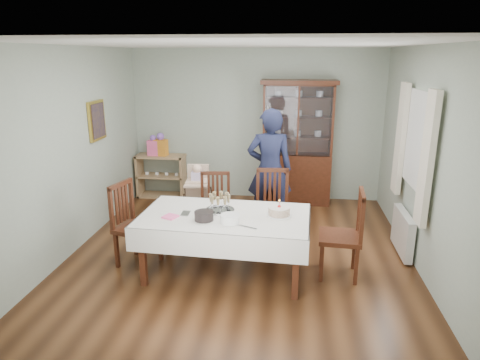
% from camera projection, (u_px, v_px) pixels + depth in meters
% --- Properties ---
extents(floor, '(5.00, 5.00, 0.00)m').
position_uv_depth(floor, '(240.00, 254.00, 5.75)').
color(floor, '#593319').
rests_on(floor, ground).
extents(room_shell, '(5.00, 5.00, 5.00)m').
position_uv_depth(room_shell, '(244.00, 122.00, 5.78)').
color(room_shell, '#9EAA99').
rests_on(room_shell, floor).
extents(dining_table, '(2.05, 1.25, 0.76)m').
position_uv_depth(dining_table, '(225.00, 244.00, 5.16)').
color(dining_table, '#4A1F12').
rests_on(dining_table, floor).
extents(china_cabinet, '(1.30, 0.48, 2.18)m').
position_uv_depth(china_cabinet, '(297.00, 141.00, 7.51)').
color(china_cabinet, '#4A1F12').
rests_on(china_cabinet, floor).
extents(sideboard, '(0.90, 0.38, 0.80)m').
position_uv_depth(sideboard, '(161.00, 176.00, 8.01)').
color(sideboard, tan).
rests_on(sideboard, floor).
extents(picture_frame, '(0.04, 0.48, 0.58)m').
position_uv_depth(picture_frame, '(97.00, 120.00, 6.30)').
color(picture_frame, gold).
rests_on(picture_frame, room_shell).
extents(window, '(0.04, 1.02, 1.22)m').
position_uv_depth(window, '(418.00, 140.00, 5.35)').
color(window, white).
rests_on(window, room_shell).
extents(curtain_left, '(0.07, 0.30, 1.55)m').
position_uv_depth(curtain_left, '(427.00, 160.00, 4.80)').
color(curtain_left, silver).
rests_on(curtain_left, room_shell).
extents(curtain_right, '(0.07, 0.30, 1.55)m').
position_uv_depth(curtain_right, '(401.00, 139.00, 5.98)').
color(curtain_right, silver).
rests_on(curtain_right, room_shell).
extents(radiator, '(0.10, 0.80, 0.55)m').
position_uv_depth(radiator, '(403.00, 232.00, 5.71)').
color(radiator, white).
rests_on(radiator, floor).
extents(chair_far_left, '(0.49, 0.49, 0.98)m').
position_uv_depth(chair_far_left, '(215.00, 221.00, 6.11)').
color(chair_far_left, '#4A1F12').
rests_on(chair_far_left, floor).
extents(chair_far_right, '(0.51, 0.51, 1.06)m').
position_uv_depth(chair_far_right, '(272.00, 223.00, 5.98)').
color(chair_far_right, '#4A1F12').
rests_on(chair_far_right, floor).
extents(chair_end_left, '(0.58, 0.58, 1.06)m').
position_uv_depth(chair_end_left, '(137.00, 240.00, 5.43)').
color(chair_end_left, '#4A1F12').
rests_on(chair_end_left, floor).
extents(chair_end_right, '(0.52, 0.52, 1.07)m').
position_uv_depth(chair_end_right, '(341.00, 251.00, 5.13)').
color(chair_end_right, '#4A1F12').
rests_on(chair_end_right, floor).
extents(woman, '(0.71, 0.51, 1.85)m').
position_uv_depth(woman, '(270.00, 170.00, 6.40)').
color(woman, '#161A32').
rests_on(woman, floor).
extents(high_chair, '(0.48, 0.48, 1.00)m').
position_uv_depth(high_chair, '(198.00, 202.00, 6.61)').
color(high_chair, black).
rests_on(high_chair, floor).
extents(champagne_tray, '(0.36, 0.36, 0.22)m').
position_uv_depth(champagne_tray, '(220.00, 206.00, 5.17)').
color(champagne_tray, silver).
rests_on(champagne_tray, dining_table).
extents(birthday_cake, '(0.29, 0.29, 0.20)m').
position_uv_depth(birthday_cake, '(279.00, 212.00, 5.01)').
color(birthday_cake, white).
rests_on(birthday_cake, dining_table).
extents(plate_stack_dark, '(0.29, 0.29, 0.10)m').
position_uv_depth(plate_stack_dark, '(204.00, 216.00, 4.88)').
color(plate_stack_dark, black).
rests_on(plate_stack_dark, dining_table).
extents(plate_stack_white, '(0.29, 0.29, 0.09)m').
position_uv_depth(plate_stack_white, '(230.00, 219.00, 4.81)').
color(plate_stack_white, white).
rests_on(plate_stack_white, dining_table).
extents(napkin_stack, '(0.20, 0.20, 0.02)m').
position_uv_depth(napkin_stack, '(170.00, 217.00, 4.97)').
color(napkin_stack, '#FF5D99').
rests_on(napkin_stack, dining_table).
extents(cutlery, '(0.13, 0.18, 0.01)m').
position_uv_depth(cutlery, '(182.00, 213.00, 5.09)').
color(cutlery, silver).
rests_on(cutlery, dining_table).
extents(cake_knife, '(0.25, 0.13, 0.01)m').
position_uv_depth(cake_knife, '(246.00, 227.00, 4.70)').
color(cake_knife, silver).
rests_on(cake_knife, dining_table).
extents(gift_bag_pink, '(0.21, 0.14, 0.38)m').
position_uv_depth(gift_bag_pink, '(153.00, 146.00, 7.84)').
color(gift_bag_pink, '#FF5D99').
rests_on(gift_bag_pink, sideboard).
extents(gift_bag_orange, '(0.25, 0.20, 0.42)m').
position_uv_depth(gift_bag_orange, '(161.00, 145.00, 7.82)').
color(gift_bag_orange, orange).
rests_on(gift_bag_orange, sideboard).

